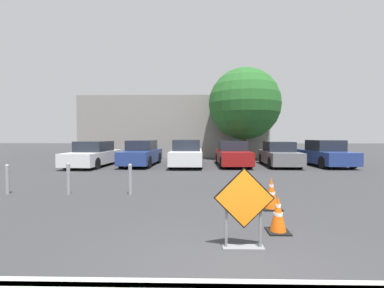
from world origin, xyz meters
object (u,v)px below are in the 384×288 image
object	(u,v)px
parked_car_fourth	(232,154)
parked_car_sixth	(325,154)
parked_car_second	(142,154)
bollard_nearest	(130,178)
parked_car_third	(187,154)
bollard_third	(7,178)
traffic_cone_nearest	(278,215)
parked_car_fifth	(279,155)
traffic_cone_second	(271,194)
parked_car_nearest	(94,155)
road_closed_sign	(244,206)
bollard_second	(68,178)

from	to	relation	value
parked_car_fourth	parked_car_sixth	xyz separation A→B (m)	(5.59, -0.11, 0.02)
parked_car_second	bollard_nearest	xyz separation A→B (m)	(1.35, -7.82, -0.21)
parked_car_third	bollard_third	size ratio (longest dim) A/B	4.95
parked_car_third	parked_car_sixth	world-z (taller)	parked_car_third
traffic_cone_nearest	bollard_nearest	world-z (taller)	bollard_nearest
traffic_cone_nearest	bollard_third	xyz separation A→B (m)	(-7.50, 3.02, 0.16)
parked_car_third	parked_car_fifth	bearing A→B (deg)	-179.28
traffic_cone_second	parked_car_nearest	bearing A→B (deg)	132.47
road_closed_sign	parked_car_second	distance (m)	12.32
parked_car_nearest	parked_car_sixth	world-z (taller)	parked_car_sixth
parked_car_nearest	parked_car_sixth	bearing A→B (deg)	-174.90
traffic_cone_second	parked_car_second	world-z (taller)	parked_car_second
parked_car_third	bollard_nearest	size ratio (longest dim) A/B	4.83
parked_car_nearest	parked_car_sixth	size ratio (longest dim) A/B	1.15
bollard_third	bollard_second	bearing A→B (deg)	0.00
road_closed_sign	bollard_nearest	bearing A→B (deg)	127.06
road_closed_sign	parked_car_nearest	distance (m)	13.14
traffic_cone_nearest	parked_car_fourth	world-z (taller)	parked_car_fourth
parked_car_fourth	bollard_nearest	bearing A→B (deg)	61.09
parked_car_fifth	bollard_second	bearing A→B (deg)	43.17
road_closed_sign	bollard_third	bearing A→B (deg)	150.76
parked_car_sixth	bollard_nearest	xyz separation A→B (m)	(-9.82, -7.73, -0.21)
parked_car_fourth	bollard_third	distance (m)	11.28
road_closed_sign	traffic_cone_nearest	xyz separation A→B (m)	(0.78, 0.74, -0.37)
bollard_nearest	bollard_third	size ratio (longest dim) A/B	1.03
bollard_nearest	bollard_second	distance (m)	1.94
parked_car_fourth	parked_car_fifth	distance (m)	2.80
parked_car_fourth	bollard_second	size ratio (longest dim) A/B	4.42
bollard_third	parked_car_fourth	bearing A→B (deg)	44.03
traffic_cone_nearest	bollard_third	bearing A→B (deg)	158.07
parked_car_fourth	parked_car_fifth	world-z (taller)	parked_car_fourth
parked_car_nearest	bollard_third	xyz separation A→B (m)	(0.27, -7.37, -0.19)
bollard_third	traffic_cone_nearest	bearing A→B (deg)	-21.93
traffic_cone_second	bollard_nearest	bearing A→B (deg)	159.70
road_closed_sign	parked_car_third	world-z (taller)	parked_car_third
road_closed_sign	parked_car_sixth	xyz separation A→B (m)	(6.99, 11.49, 0.01)
parked_car_fifth	bollard_second	world-z (taller)	parked_car_fifth
road_closed_sign	parked_car_sixth	size ratio (longest dim) A/B	0.32
traffic_cone_second	parked_car_fifth	world-z (taller)	parked_car_fifth
bollard_nearest	parked_car_fourth	bearing A→B (deg)	61.63
traffic_cone_second	parked_car_fourth	distance (m)	9.31
parked_car_nearest	bollard_second	distance (m)	7.70
traffic_cone_second	parked_car_fifth	xyz separation A→B (m)	(3.09, 9.19, 0.29)
traffic_cone_nearest	bollard_second	world-z (taller)	bollard_second
traffic_cone_nearest	parked_car_sixth	size ratio (longest dim) A/B	0.17
parked_car_nearest	road_closed_sign	bearing A→B (deg)	125.73
parked_car_fifth	parked_car_sixth	size ratio (longest dim) A/B	1.02
bollard_nearest	traffic_cone_nearest	bearing A→B (deg)	-39.80
parked_car_sixth	traffic_cone_second	bearing A→B (deg)	55.16
parked_car_third	bollard_third	bearing A→B (deg)	55.27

